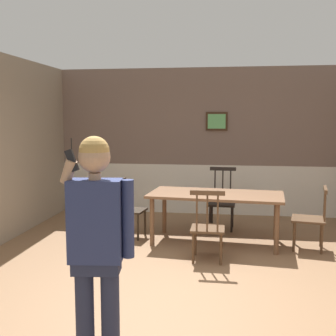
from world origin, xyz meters
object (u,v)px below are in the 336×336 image
at_px(person_figure, 97,237).
at_px(chair_at_table_head, 222,201).
at_px(chair_opposite_corner, 129,209).
at_px(dining_table, 216,199).
at_px(chair_near_window, 311,218).
at_px(chair_by_doorway, 208,227).

bearing_deg(person_figure, chair_at_table_head, -107.63).
height_order(chair_at_table_head, person_figure, person_figure).
relative_size(chair_at_table_head, chair_opposite_corner, 1.13).
height_order(chair_at_table_head, chair_opposite_corner, chair_at_table_head).
xyz_separation_m(dining_table, chair_at_table_head, (0.08, 0.86, -0.20)).
relative_size(chair_at_table_head, person_figure, 0.59).
xyz_separation_m(chair_at_table_head, chair_opposite_corner, (-1.47, -0.73, -0.03)).
relative_size(dining_table, chair_near_window, 2.27).
xyz_separation_m(chair_by_doorway, chair_at_table_head, (0.16, 1.73, 0.02)).
xyz_separation_m(chair_near_window, chair_at_table_head, (-1.31, 1.00, 0.02)).
relative_size(dining_table, chair_at_table_head, 1.98).
distance_m(chair_near_window, chair_at_table_head, 1.65).
height_order(dining_table, chair_by_doorway, chair_by_doorway).
bearing_deg(person_figure, chair_opposite_corner, -86.67).
relative_size(dining_table, chair_by_doorway, 2.12).
distance_m(chair_by_doorway, chair_at_table_head, 1.73).
relative_size(chair_near_window, chair_by_doorway, 0.93).
bearing_deg(chair_by_doorway, chair_at_table_head, 84.69).
bearing_deg(chair_opposite_corner, dining_table, 92.35).
bearing_deg(dining_table, chair_opposite_corner, 174.55).
relative_size(chair_near_window, chair_at_table_head, 0.87).
xyz_separation_m(chair_opposite_corner, person_figure, (0.62, -3.58, 0.58)).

